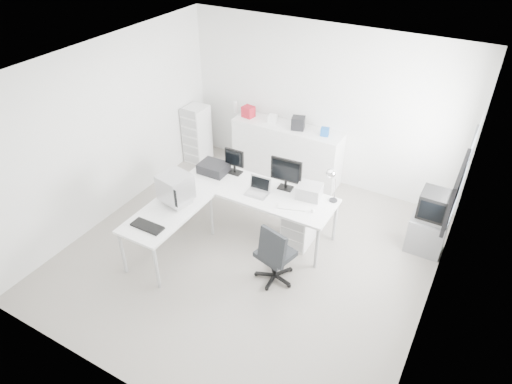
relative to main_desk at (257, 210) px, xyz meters
The scene contains 30 objects.
floor 0.71m from the main_desk, 71.68° to the right, with size 5.00×5.00×0.01m, color #B3ADA1.
ceiling 2.50m from the main_desk, 71.68° to the right, with size 5.00×5.00×0.01m, color white.
back_wall 2.19m from the main_desk, 84.39° to the left, with size 5.00×0.02×2.80m, color silver.
left_wall 2.59m from the main_desk, 166.09° to the right, with size 0.02×5.00×2.80m, color silver.
right_wall 2.93m from the main_desk, 12.01° to the right, with size 0.02×5.00×2.80m, color silver.
window 3.00m from the main_desk, 13.23° to the left, with size 0.02×1.20×1.10m, color white, non-canonical shape.
wall_picture 3.10m from the main_desk, 10.07° to the right, with size 0.04×0.90×0.60m, color black, non-canonical shape.
main_desk is the anchor object (origin of this frame).
side_desk 1.39m from the main_desk, 127.69° to the right, with size 0.70×1.40×0.75m, color white, non-canonical shape.
drawer_pedestal 0.71m from the main_desk, ahead, with size 0.40×0.50×0.60m, color white.
inkjet_printer 0.97m from the main_desk, behind, with size 0.44×0.34×0.16m, color black.
lcd_monitor_small 0.84m from the main_desk, 155.56° to the left, with size 0.32×0.19×0.41m, color black, non-canonical shape.
lcd_monitor_large 0.76m from the main_desk, 35.54° to the left, with size 0.48×0.19×0.50m, color black, non-canonical shape.
laptop 0.50m from the main_desk, 63.43° to the right, with size 0.35×0.36×0.23m, color #B7B7BA, non-canonical shape.
white_keyboard 0.77m from the main_desk, 12.99° to the right, with size 0.39×0.12×0.02m, color white.
white_mouse 1.04m from the main_desk, ahead, with size 0.06×0.06×0.06m, color white.
laser_printer 0.91m from the main_desk, 16.35° to the left, with size 0.35×0.30×0.20m, color #A7A7A7.
desk_lamp 1.30m from the main_desk, 15.26° to the left, with size 0.16×0.16×0.49m, color silver, non-canonical shape.
crt_monitor 1.34m from the main_desk, 135.00° to the right, with size 0.38×0.38×0.44m, color #B7B7BA, non-canonical shape.
black_keyboard 1.77m from the main_desk, 119.54° to the right, with size 0.46×0.18×0.03m, color black.
office_chair 1.11m from the main_desk, 47.82° to the right, with size 0.57×0.57×0.98m, color #25272A, non-canonical shape.
tv_cabinet 2.55m from the main_desk, 18.75° to the left, with size 0.51×0.42×0.56m, color slate.
crt_tv 2.58m from the main_desk, 18.75° to the left, with size 0.50×0.48×0.45m, color black, non-canonical shape.
sideboard 1.70m from the main_desk, 100.96° to the left, with size 2.02×0.51×1.01m, color white.
clutter_box_a 2.14m from the main_desk, 123.95° to the left, with size 0.20×0.18×0.20m, color #B21928.
clutter_box_b 1.92m from the main_desk, 110.48° to the left, with size 0.15×0.13×0.15m, color white.
clutter_box_c 1.83m from the main_desk, 94.22° to the left, with size 0.22×0.20×0.22m, color black.
clutter_box_d 1.85m from the main_desk, 77.26° to the left, with size 0.14×0.12×0.14m, color #1751A2.
clutter_bottle 2.34m from the main_desk, 129.80° to the left, with size 0.07×0.07×0.22m, color white.
filing_cabinet 2.50m from the main_desk, 147.12° to the left, with size 0.39×0.46×1.11m, color white.
Camera 1 is at (2.58, -4.37, 4.61)m, focal length 32.00 mm.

